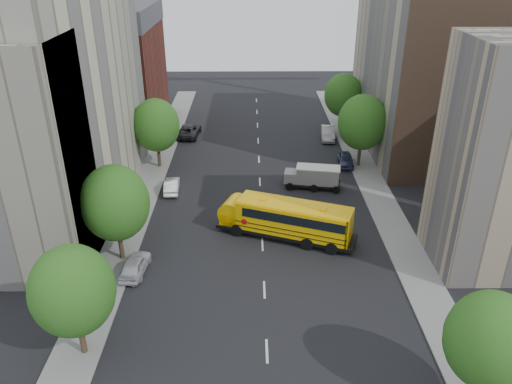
{
  "coord_description": "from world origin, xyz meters",
  "views": [
    {
      "loc": [
        -0.91,
        -36.73,
        22.17
      ],
      "look_at": [
        -0.49,
        2.0,
        2.82
      ],
      "focal_mm": 35.0,
      "sensor_mm": 36.0,
      "label": 1
    }
  ],
  "objects_px": {
    "street_tree_5": "(343,95)",
    "parked_car_0": "(135,265)",
    "street_tree_0": "(73,291)",
    "safari_truck": "(313,177)",
    "street_tree_3": "(491,341)",
    "parked_car_1": "(172,186)",
    "street_tree_4": "(362,122)",
    "school_bus": "(285,218)",
    "street_tree_2": "(156,125)",
    "parked_car_5": "(328,133)",
    "parked_car_4": "(346,160)",
    "parked_car_2": "(189,130)",
    "street_tree_1": "(115,203)"
  },
  "relations": [
    {
      "from": "parked_car_5",
      "to": "street_tree_1",
      "type": "bearing_deg",
      "value": -121.09
    },
    {
      "from": "parked_car_2",
      "to": "parked_car_5",
      "type": "bearing_deg",
      "value": -178.97
    },
    {
      "from": "parked_car_1",
      "to": "parked_car_4",
      "type": "height_order",
      "value": "parked_car_4"
    },
    {
      "from": "street_tree_3",
      "to": "parked_car_5",
      "type": "xyz_separation_m",
      "value": [
        -2.2,
        40.64,
        -3.68
      ]
    },
    {
      "from": "street_tree_5",
      "to": "parked_car_0",
      "type": "distance_m",
      "value": 38.13
    },
    {
      "from": "street_tree_0",
      "to": "street_tree_4",
      "type": "bearing_deg",
      "value": 51.84
    },
    {
      "from": "school_bus",
      "to": "parked_car_1",
      "type": "bearing_deg",
      "value": 161.57
    },
    {
      "from": "street_tree_0",
      "to": "parked_car_2",
      "type": "xyz_separation_m",
      "value": [
        2.2,
        37.86,
        -3.89
      ]
    },
    {
      "from": "street_tree_4",
      "to": "street_tree_5",
      "type": "height_order",
      "value": "street_tree_4"
    },
    {
      "from": "street_tree_1",
      "to": "street_tree_2",
      "type": "bearing_deg",
      "value": 90.0
    },
    {
      "from": "street_tree_3",
      "to": "parked_car_1",
      "type": "relative_size",
      "value": 1.84
    },
    {
      "from": "street_tree_4",
      "to": "parked_car_4",
      "type": "height_order",
      "value": "street_tree_4"
    },
    {
      "from": "street_tree_3",
      "to": "parked_car_2",
      "type": "relative_size",
      "value": 1.32
    },
    {
      "from": "parked_car_1",
      "to": "parked_car_5",
      "type": "distance_m",
      "value": 22.96
    },
    {
      "from": "street_tree_5",
      "to": "parked_car_2",
      "type": "distance_m",
      "value": 20.3
    },
    {
      "from": "parked_car_2",
      "to": "safari_truck",
      "type": "bearing_deg",
      "value": 137.77
    },
    {
      "from": "street_tree_2",
      "to": "street_tree_4",
      "type": "distance_m",
      "value": 22.0
    },
    {
      "from": "street_tree_2",
      "to": "parked_car_0",
      "type": "xyz_separation_m",
      "value": [
        1.4,
        -19.83,
        -4.15
      ]
    },
    {
      "from": "street_tree_4",
      "to": "parked_car_1",
      "type": "relative_size",
      "value": 2.09
    },
    {
      "from": "street_tree_2",
      "to": "parked_car_1",
      "type": "distance_m",
      "value": 7.72
    },
    {
      "from": "street_tree_5",
      "to": "parked_car_5",
      "type": "bearing_deg",
      "value": -123.24
    },
    {
      "from": "street_tree_0",
      "to": "safari_truck",
      "type": "relative_size",
      "value": 1.32
    },
    {
      "from": "parked_car_2",
      "to": "parked_car_1",
      "type": "bearing_deg",
      "value": 94.98
    },
    {
      "from": "parked_car_4",
      "to": "parked_car_1",
      "type": "bearing_deg",
      "value": -156.22
    },
    {
      "from": "parked_car_2",
      "to": "parked_car_4",
      "type": "relative_size",
      "value": 1.37
    },
    {
      "from": "street_tree_3",
      "to": "street_tree_2",
      "type": "bearing_deg",
      "value": 124.51
    },
    {
      "from": "street_tree_2",
      "to": "parked_car_4",
      "type": "bearing_deg",
      "value": 0.66
    },
    {
      "from": "safari_truck",
      "to": "street_tree_5",
      "type": "bearing_deg",
      "value": 81.6
    },
    {
      "from": "safari_truck",
      "to": "parked_car_5",
      "type": "relative_size",
      "value": 1.2
    },
    {
      "from": "street_tree_4",
      "to": "parked_car_2",
      "type": "relative_size",
      "value": 1.51
    },
    {
      "from": "street_tree_3",
      "to": "street_tree_5",
      "type": "xyz_separation_m",
      "value": [
        -0.0,
        44.0,
        0.25
      ]
    },
    {
      "from": "parked_car_0",
      "to": "parked_car_2",
      "type": "relative_size",
      "value": 0.74
    },
    {
      "from": "street_tree_3",
      "to": "parked_car_0",
      "type": "bearing_deg",
      "value": 149.42
    },
    {
      "from": "parked_car_2",
      "to": "parked_car_5",
      "type": "distance_m",
      "value": 17.64
    },
    {
      "from": "street_tree_2",
      "to": "parked_car_2",
      "type": "height_order",
      "value": "street_tree_2"
    },
    {
      "from": "street_tree_4",
      "to": "school_bus",
      "type": "xyz_separation_m",
      "value": [
        -9.14,
        -14.81,
        -3.24
      ]
    },
    {
      "from": "street_tree_0",
      "to": "street_tree_3",
      "type": "distance_m",
      "value": 22.36
    },
    {
      "from": "street_tree_4",
      "to": "parked_car_5",
      "type": "relative_size",
      "value": 1.73
    },
    {
      "from": "street_tree_0",
      "to": "parked_car_5",
      "type": "height_order",
      "value": "street_tree_0"
    },
    {
      "from": "school_bus",
      "to": "parked_car_4",
      "type": "relative_size",
      "value": 3.01
    },
    {
      "from": "street_tree_0",
      "to": "street_tree_2",
      "type": "xyz_separation_m",
      "value": [
        0.0,
        28.0,
        0.19
      ]
    },
    {
      "from": "safari_truck",
      "to": "parked_car_1",
      "type": "bearing_deg",
      "value": -167.61
    },
    {
      "from": "street_tree_3",
      "to": "safari_truck",
      "type": "bearing_deg",
      "value": 102.02
    },
    {
      "from": "street_tree_0",
      "to": "parked_car_0",
      "type": "distance_m",
      "value": 9.19
    },
    {
      "from": "street_tree_4",
      "to": "parked_car_4",
      "type": "xyz_separation_m",
      "value": [
        -1.4,
        0.24,
        -4.41
      ]
    },
    {
      "from": "parked_car_0",
      "to": "street_tree_5",
      "type": "bearing_deg",
      "value": -117.45
    },
    {
      "from": "parked_car_5",
      "to": "safari_truck",
      "type": "bearing_deg",
      "value": -98.3
    },
    {
      "from": "parked_car_4",
      "to": "parked_car_5",
      "type": "distance_m",
      "value": 8.44
    },
    {
      "from": "safari_truck",
      "to": "parked_car_0",
      "type": "distance_m",
      "value": 20.76
    },
    {
      "from": "street_tree_5",
      "to": "parked_car_1",
      "type": "xyz_separation_m",
      "value": [
        -19.8,
        -18.1,
        -4.07
      ]
    }
  ]
}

